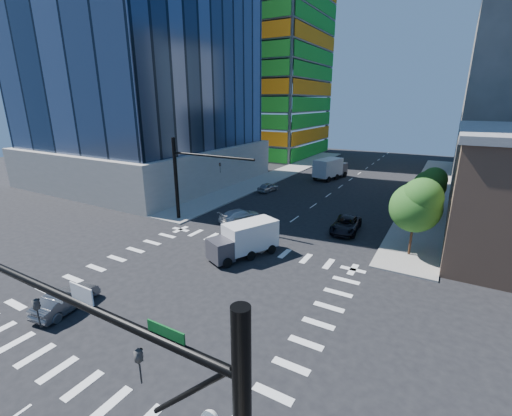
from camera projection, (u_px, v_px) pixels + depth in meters
The scene contains 14 objects.
ground at pixel (191, 292), 24.02m from camera, with size 160.00×160.00×0.00m, color black.
road_markings at pixel (191, 292), 24.02m from camera, with size 20.00×20.00×0.01m, color silver.
sidewalk_ne at pixel (430, 190), 51.21m from camera, with size 5.00×60.00×0.15m, color gray.
sidewalk_nw at pixel (280, 174), 63.07m from camera, with size 5.00×60.00×0.15m, color gray.
construction_building at pixel (266, 50), 81.02m from camera, with size 25.16×34.50×70.60m.
signal_mast_nw at pixel (186, 173), 36.66m from camera, with size 10.20×0.40×9.00m.
tree_south at pixel (417, 204), 28.15m from camera, with size 4.16×4.16×6.82m.
tree_north at pixel (431, 184), 38.16m from camera, with size 3.54×3.52×5.78m.
car_nb_far at pixel (346, 225), 35.02m from camera, with size 2.47×5.35×1.49m, color black.
car_sb_near at pixel (240, 216), 37.91m from camera, with size 1.99×4.89×1.42m, color silver.
car_sb_mid at pixel (268, 187), 50.70m from camera, with size 1.55×3.86×1.32m, color #A3A6AA.
car_sb_cross at pixel (66, 300), 21.80m from camera, with size 1.48×4.25×1.40m, color #55565B.
box_truck_near at pixel (242, 242), 29.16m from camera, with size 4.49×6.08×2.94m.
box_truck_far at pixel (331, 170), 59.01m from camera, with size 4.30×7.21×3.54m.
Camera 1 is at (14.47, -16.12, 12.77)m, focal length 24.00 mm.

